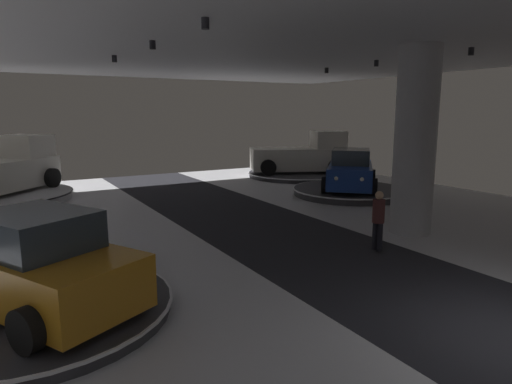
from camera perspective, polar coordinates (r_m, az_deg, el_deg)
column_right at (r=13.98m, az=19.71°, el=6.10°), size 1.21×1.21×5.50m
display_platform_deep_right at (r=25.36m, az=5.41°, el=2.33°), size 5.68×5.68×0.25m
pickup_truck_deep_right at (r=25.31m, az=6.17°, el=4.68°), size 5.69×4.28×2.30m
display_platform_far_right at (r=19.99m, az=11.89°, el=0.10°), size 4.98×4.98×0.31m
display_car_far_right at (r=19.88m, az=11.99°, el=2.67°), size 4.19×4.29×1.71m
pickup_truck_deep_left at (r=21.21m, az=-29.72°, el=2.48°), size 5.12×5.34×2.30m
display_platform_mid_left at (r=9.09m, az=-26.37°, el=-13.40°), size 4.81×4.81×0.24m
display_car_mid_left at (r=8.77m, az=-26.72°, el=-8.23°), size 3.61×4.55×1.71m
visitor_walking_near at (r=12.10m, az=15.40°, el=-3.08°), size 0.32×0.32×1.59m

